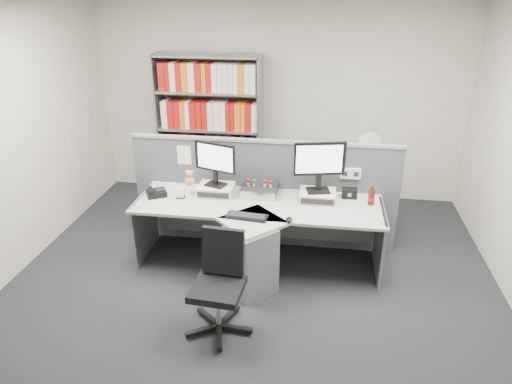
% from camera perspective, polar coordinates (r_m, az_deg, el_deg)
% --- Properties ---
extents(ground, '(5.50, 5.50, 0.00)m').
position_cam_1_polar(ground, '(4.59, -1.21, -13.92)').
color(ground, '#26282D').
rests_on(ground, ground).
extents(room_shell, '(5.04, 5.54, 2.72)m').
position_cam_1_polar(room_shell, '(3.75, -1.45, 8.12)').
color(room_shell, beige).
rests_on(room_shell, ground).
extents(partition, '(3.00, 0.08, 1.27)m').
position_cam_1_polar(partition, '(5.31, 0.98, -0.05)').
color(partition, '#4C4F57').
rests_on(partition, ground).
extents(desk, '(2.60, 1.20, 0.72)m').
position_cam_1_polar(desk, '(4.82, -0.09, -5.30)').
color(desk, '#B1B2AB').
rests_on(desk, ground).
extents(monitor_riser_left, '(0.38, 0.31, 0.10)m').
position_cam_1_polar(monitor_riser_left, '(5.10, -4.91, 0.28)').
color(monitor_riser_left, beige).
rests_on(monitor_riser_left, desk).
extents(monitor_riser_right, '(0.38, 0.31, 0.10)m').
position_cam_1_polar(monitor_riser_right, '(4.98, 7.53, -0.46)').
color(monitor_riser_right, beige).
rests_on(monitor_riser_right, desk).
extents(monitor_left, '(0.46, 0.21, 0.48)m').
position_cam_1_polar(monitor_left, '(4.97, -5.04, 3.85)').
color(monitor_left, black).
rests_on(monitor_left, monitor_riser_left).
extents(monitor_right, '(0.53, 0.22, 0.54)m').
position_cam_1_polar(monitor_right, '(4.84, 7.77, 3.57)').
color(monitor_right, black).
rests_on(monitor_right, monitor_riser_right).
extents(desktop_pc, '(0.38, 0.34, 0.10)m').
position_cam_1_polar(desktop_pc, '(5.08, 0.45, 0.28)').
color(desktop_pc, black).
rests_on(desktop_pc, desk).
extents(figurines, '(0.29, 0.05, 0.09)m').
position_cam_1_polar(figurines, '(5.02, 0.42, 1.27)').
color(figurines, beige).
rests_on(figurines, desktop_pc).
extents(keyboard, '(0.42, 0.20, 0.03)m').
position_cam_1_polar(keyboard, '(4.59, -1.12, -3.00)').
color(keyboard, black).
rests_on(keyboard, desk).
extents(mouse, '(0.07, 0.10, 0.04)m').
position_cam_1_polar(mouse, '(4.52, 4.06, -3.39)').
color(mouse, black).
rests_on(mouse, desk).
extents(desk_phone, '(0.27, 0.26, 0.09)m').
position_cam_1_polar(desk_phone, '(5.16, -12.14, -0.09)').
color(desk_phone, black).
rests_on(desk_phone, desk).
extents(desk_calendar, '(0.09, 0.07, 0.11)m').
position_cam_1_polar(desk_calendar, '(5.05, -9.22, -0.22)').
color(desk_calendar, black).
rests_on(desk_calendar, desk).
extents(plush_toy, '(0.11, 0.11, 0.18)m').
position_cam_1_polar(plush_toy, '(5.07, -8.12, 1.57)').
color(plush_toy, '#D68E47').
rests_on(plush_toy, monitor_riser_left).
extents(speaker, '(0.16, 0.09, 0.11)m').
position_cam_1_polar(speaker, '(5.09, 11.34, -0.14)').
color(speaker, black).
rests_on(speaker, desk).
extents(cola_bottle, '(0.07, 0.07, 0.22)m').
position_cam_1_polar(cola_bottle, '(4.97, 13.91, -0.62)').
color(cola_bottle, '#3F190A').
rests_on(cola_bottle, desk).
extents(shelving_unit, '(1.41, 0.40, 2.00)m').
position_cam_1_polar(shelving_unit, '(6.46, -5.66, 7.42)').
color(shelving_unit, gray).
rests_on(shelving_unit, ground).
extents(filing_cabinet, '(0.45, 0.61, 0.70)m').
position_cam_1_polar(filing_cabinet, '(6.11, 13.08, -0.41)').
color(filing_cabinet, gray).
rests_on(filing_cabinet, ground).
extents(desk_fan, '(0.28, 0.18, 0.48)m').
position_cam_1_polar(desk_fan, '(5.87, 13.67, 5.38)').
color(desk_fan, white).
rests_on(desk_fan, filing_cabinet).
extents(office_chair, '(0.58, 0.60, 0.90)m').
position_cam_1_polar(office_chair, '(4.12, -4.45, -10.67)').
color(office_chair, silver).
rests_on(office_chair, ground).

